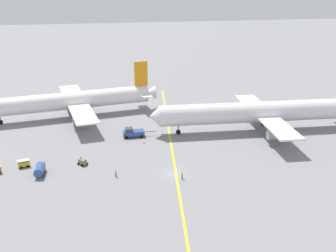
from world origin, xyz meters
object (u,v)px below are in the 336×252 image
(gse_gpu_cart_small, at_px, (82,162))
(airliner_being_pushed, at_px, (257,112))
(pushback_tug, at_px, (133,132))
(ground_crew_marshaller_foreground, at_px, (182,176))
(gse_baggage_cart_trailing, at_px, (24,163))
(airliner_at_gate_left, at_px, (70,101))
(traffic_cone_nose_left, at_px, (144,142))
(gse_fuel_bowser_stubby, at_px, (40,169))
(ground_crew_ramp_agent_by_cones, at_px, (116,173))

(gse_gpu_cart_small, bearing_deg, airliner_being_pushed, 16.67)
(pushback_tug, xyz_separation_m, gse_gpu_cart_small, (-13.50, -15.86, -0.45))
(gse_gpu_cart_small, distance_m, ground_crew_marshaller_foreground, 24.45)
(pushback_tug, distance_m, gse_baggage_cart_trailing, 30.72)
(airliner_at_gate_left, distance_m, traffic_cone_nose_left, 32.90)
(airliner_being_pushed, relative_size, gse_fuel_bowser_stubby, 12.29)
(airliner_being_pushed, height_order, gse_gpu_cart_small, airliner_being_pushed)
(gse_fuel_bowser_stubby, xyz_separation_m, ground_crew_ramp_agent_by_cones, (16.79, -4.07, -0.41))
(pushback_tug, height_order, gse_gpu_cart_small, pushback_tug)
(gse_gpu_cart_small, bearing_deg, airliner_at_gate_left, 96.40)
(gse_fuel_bowser_stubby, bearing_deg, airliner_being_pushed, 17.20)
(pushback_tug, xyz_separation_m, ground_crew_ramp_agent_by_cones, (-6.06, -23.32, -0.32))
(ground_crew_marshaller_foreground, bearing_deg, gse_fuel_bowser_stubby, 165.96)
(airliner_at_gate_left, distance_m, ground_crew_ramp_agent_by_cones, 45.40)
(gse_gpu_cart_small, xyz_separation_m, ground_crew_marshaller_foreground, (21.76, -11.16, 0.03))
(airliner_at_gate_left, distance_m, gse_gpu_cart_small, 36.74)
(pushback_tug, distance_m, gse_fuel_bowser_stubby, 29.88)
(pushback_tug, bearing_deg, gse_fuel_bowser_stubby, -139.88)
(ground_crew_marshaller_foreground, bearing_deg, ground_crew_ramp_agent_by_cones, 165.48)
(gse_fuel_bowser_stubby, height_order, ground_crew_ramp_agent_by_cones, gse_fuel_bowser_stubby)
(airliner_being_pushed, height_order, gse_fuel_bowser_stubby, airliner_being_pushed)
(airliner_at_gate_left, xyz_separation_m, ground_crew_marshaller_foreground, (25.82, -47.42, -4.32))
(airliner_at_gate_left, height_order, pushback_tug, airliner_at_gate_left)
(airliner_being_pushed, xyz_separation_m, gse_baggage_cart_trailing, (-62.40, -13.30, -4.64))
(airliner_at_gate_left, relative_size, airliner_being_pushed, 0.92)
(gse_fuel_bowser_stubby, bearing_deg, ground_crew_ramp_agent_by_cones, -13.62)
(gse_fuel_bowser_stubby, bearing_deg, gse_gpu_cart_small, 19.92)
(ground_crew_ramp_agent_by_cones, bearing_deg, pushback_tug, 75.44)
(airliner_being_pushed, height_order, traffic_cone_nose_left, airliner_being_pushed)
(airliner_being_pushed, xyz_separation_m, gse_fuel_bowser_stubby, (-58.19, -18.01, -4.17))
(gse_gpu_cart_small, bearing_deg, ground_crew_ramp_agent_by_cones, -45.05)
(gse_gpu_cart_small, relative_size, gse_baggage_cart_trailing, 0.86)
(gse_gpu_cart_small, xyz_separation_m, gse_baggage_cart_trailing, (-13.56, 1.32, 0.07))
(ground_crew_ramp_agent_by_cones, bearing_deg, gse_baggage_cart_trailing, 157.32)
(traffic_cone_nose_left, bearing_deg, airliner_at_gate_left, 127.90)
(airliner_being_pushed, bearing_deg, ground_crew_ramp_agent_by_cones, -151.93)
(pushback_tug, height_order, gse_baggage_cart_trailing, pushback_tug)
(traffic_cone_nose_left, bearing_deg, airliner_being_pushed, 7.00)
(airliner_being_pushed, relative_size, gse_gpu_cart_small, 23.15)
(traffic_cone_nose_left, bearing_deg, gse_fuel_bowser_stubby, -151.07)
(airliner_at_gate_left, xyz_separation_m, gse_gpu_cart_small, (4.07, -36.25, -4.36))
(airliner_at_gate_left, relative_size, traffic_cone_nose_left, 93.75)
(airliner_at_gate_left, height_order, gse_baggage_cart_trailing, airliner_at_gate_left)
(pushback_tug, relative_size, gse_gpu_cart_small, 3.41)
(traffic_cone_nose_left, bearing_deg, ground_crew_marshaller_foreground, -74.97)
(gse_fuel_bowser_stubby, xyz_separation_m, gse_baggage_cart_trailing, (-4.21, 4.71, -0.47))
(gse_gpu_cart_small, bearing_deg, gse_fuel_bowser_stubby, -160.08)
(gse_gpu_cart_small, xyz_separation_m, traffic_cone_nose_left, (15.92, 10.58, -0.52))
(gse_baggage_cart_trailing, xyz_separation_m, traffic_cone_nose_left, (29.48, 9.26, -0.58))
(airliner_at_gate_left, xyz_separation_m, gse_baggage_cart_trailing, (-9.49, -34.93, -4.29))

